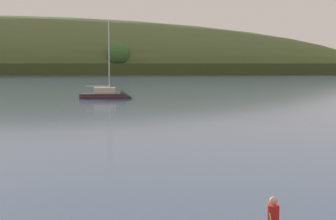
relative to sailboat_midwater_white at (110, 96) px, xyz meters
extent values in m
cube|color=#35401E|center=(-13.60, 168.39, 2.02)|extent=(564.46, 119.33, 4.65)
sphere|color=#38602D|center=(5.11, 154.93, 8.20)|extent=(11.01, 11.01, 11.01)
cube|color=#232328|center=(-0.76, 0.10, -0.18)|extent=(6.16, 2.76, 1.02)
cone|color=#232328|center=(2.19, -0.28, -0.18)|extent=(1.72, 2.11, 1.94)
cube|color=maroon|center=(-0.76, 0.10, 0.04)|extent=(6.16, 2.78, 0.13)
cube|color=#BCB299|center=(-0.61, 0.08, 0.73)|extent=(2.83, 1.70, 0.80)
cylinder|color=silver|center=(-0.02, 0.00, 4.94)|extent=(0.14, 0.14, 9.22)
cylinder|color=silver|center=(-1.57, 0.20, 1.28)|extent=(3.11, 0.51, 0.11)
cylinder|color=#B21E19|center=(3.87, -51.19, 0.10)|extent=(0.38, 0.38, 0.55)
sphere|color=tan|center=(3.87, -51.19, 0.50)|extent=(0.22, 0.22, 0.22)
camera|label=1|loc=(-0.53, -63.50, 4.12)|focal=52.55mm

